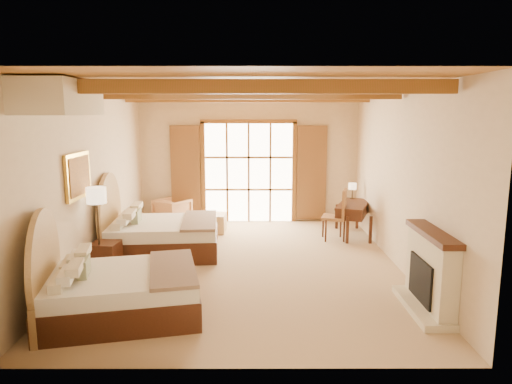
{
  "coord_description": "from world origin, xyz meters",
  "views": [
    {
      "loc": [
        0.16,
        -8.07,
        2.75
      ],
      "look_at": [
        0.18,
        0.2,
        1.32
      ],
      "focal_mm": 32.0,
      "sensor_mm": 36.0,
      "label": 1
    }
  ],
  "objects_px": {
    "bed_far": "(155,232)",
    "desk": "(353,218)",
    "bed_near": "(111,287)",
    "nightstand": "(106,258)",
    "armchair": "(173,212)"
  },
  "relations": [
    {
      "from": "bed_far",
      "to": "desk",
      "type": "height_order",
      "value": "bed_far"
    },
    {
      "from": "bed_near",
      "to": "nightstand",
      "type": "height_order",
      "value": "bed_near"
    },
    {
      "from": "bed_near",
      "to": "nightstand",
      "type": "distance_m",
      "value": 1.84
    },
    {
      "from": "armchair",
      "to": "bed_near",
      "type": "bearing_deg",
      "value": 125.71
    },
    {
      "from": "bed_far",
      "to": "armchair",
      "type": "relative_size",
      "value": 3.06
    },
    {
      "from": "bed_near",
      "to": "armchair",
      "type": "bearing_deg",
      "value": 78.63
    },
    {
      "from": "bed_far",
      "to": "bed_near",
      "type": "bearing_deg",
      "value": -94.09
    },
    {
      "from": "nightstand",
      "to": "desk",
      "type": "xyz_separation_m",
      "value": [
        4.83,
        2.45,
        0.13
      ]
    },
    {
      "from": "armchair",
      "to": "desk",
      "type": "relative_size",
      "value": 0.49
    },
    {
      "from": "nightstand",
      "to": "armchair",
      "type": "height_order",
      "value": "armchair"
    },
    {
      "from": "desk",
      "to": "armchair",
      "type": "bearing_deg",
      "value": -172.36
    },
    {
      "from": "nightstand",
      "to": "armchair",
      "type": "relative_size",
      "value": 0.73
    },
    {
      "from": "armchair",
      "to": "desk",
      "type": "bearing_deg",
      "value": -157.9
    },
    {
      "from": "nightstand",
      "to": "bed_far",
      "type": "bearing_deg",
      "value": 66.38
    },
    {
      "from": "bed_near",
      "to": "bed_far",
      "type": "bearing_deg",
      "value": 78.04
    }
  ]
}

